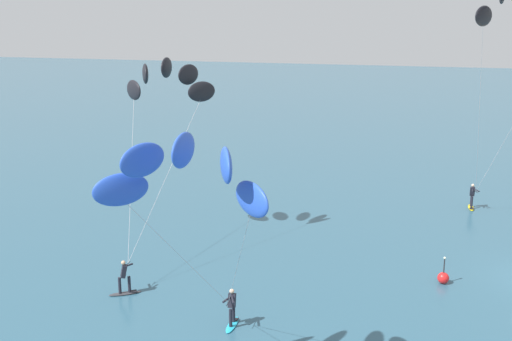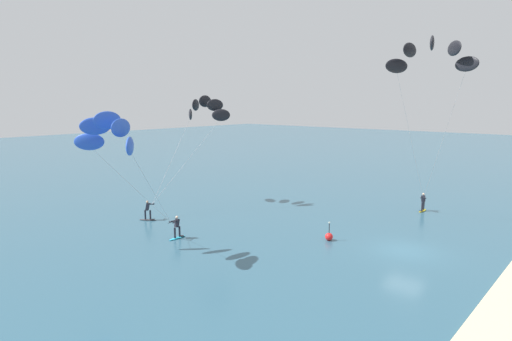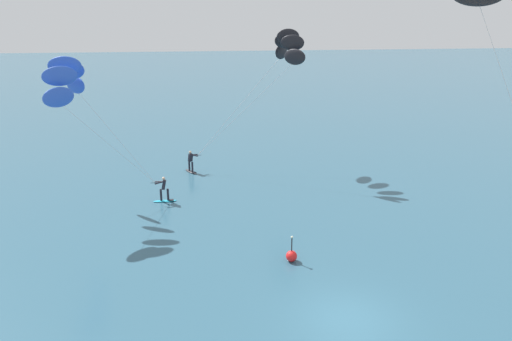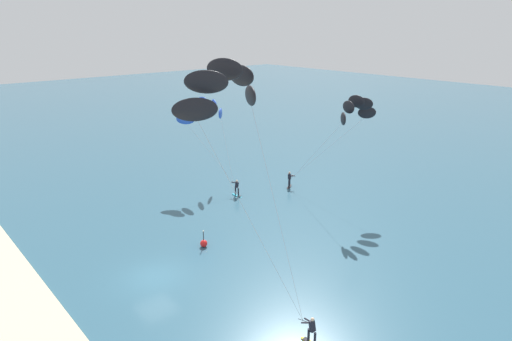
{
  "view_description": "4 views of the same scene",
  "coord_description": "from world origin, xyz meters",
  "views": [
    {
      "loc": [
        -31.38,
        6.43,
        13.01
      ],
      "look_at": [
        0.1,
        14.86,
        4.65
      ],
      "focal_mm": 44.63,
      "sensor_mm": 36.0,
      "label": 1
    },
    {
      "loc": [
        -28.01,
        -10.69,
        9.86
      ],
      "look_at": [
        0.82,
        13.78,
        3.92
      ],
      "focal_mm": 30.98,
      "sensor_mm": 36.0,
      "label": 2
    },
    {
      "loc": [
        -5.6,
        -16.72,
        12.16
      ],
      "look_at": [
        -2.48,
        11.2,
        2.74
      ],
      "focal_mm": 35.1,
      "sensor_mm": 36.0,
      "label": 3
    },
    {
      "loc": [
        24.65,
        -12.33,
        16.32
      ],
      "look_at": [
        -2.77,
        11.55,
        4.44
      ],
      "focal_mm": 31.57,
      "sensor_mm": 36.0,
      "label": 4
    }
  ],
  "objects": [
    {
      "name": "kitesurfer_far_out",
      "position": [
        0.53,
        20.05,
        8.86
      ],
      "size": [
        8.86,
        5.25,
        10.42
      ],
      "color": "#333338",
      "rests_on": "ground"
    },
    {
      "name": "kitesurfer_nearshore",
      "position": [
        6.75,
        1.4,
        12.93
      ],
      "size": [
        7.54,
        6.34,
        14.74
      ],
      "color": "yellow",
      "rests_on": "ground"
    },
    {
      "name": "ground_plane",
      "position": [
        0.0,
        0.0,
        0.0
      ],
      "size": [
        240.0,
        240.0,
        0.0
      ],
      "primitive_type": "plane",
      "color": "#2D566B"
    },
    {
      "name": "marker_buoy",
      "position": [
        -1.4,
        5.04,
        0.3
      ],
      "size": [
        0.56,
        0.56,
        1.38
      ],
      "color": "red",
      "rests_on": "ground"
    },
    {
      "name": "kitesurfer_mid_water",
      "position": [
        -13.15,
        13.6,
        7.71
      ],
      "size": [
        6.95,
        5.96,
        9.27
      ],
      "color": "#23ADD1",
      "rests_on": "ground"
    }
  ]
}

